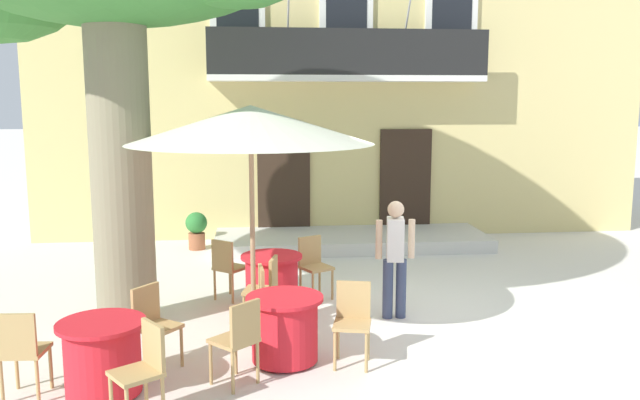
{
  "coord_description": "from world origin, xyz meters",
  "views": [
    {
      "loc": [
        -2.37,
        -8.49,
        2.91
      ],
      "look_at": [
        -1.33,
        1.83,
        1.3
      ],
      "focal_mm": 36.27,
      "sensor_mm": 36.0,
      "label": 1
    }
  ],
  "objects_px": {
    "cafe_chair_near_tree_0": "(353,317)",
    "cafe_chair_middle_2": "(314,263)",
    "cafe_chair_front_0": "(153,321)",
    "ground_planter_left": "(196,229)",
    "cafe_chair_front_1": "(21,348)",
    "pedestrian_near_entrance": "(395,253)",
    "cafe_table_middle": "(272,281)",
    "cafe_table_near_tree": "(285,328)",
    "cafe_chair_middle_0": "(227,265)",
    "cafe_chair_middle_1": "(266,286)",
    "cafe_umbrella": "(251,126)",
    "cafe_table_front": "(103,357)",
    "cafe_chair_near_tree_2": "(239,337)",
    "cafe_chair_front_2": "(143,365)",
    "cafe_chair_near_tree_1": "(270,297)"
  },
  "relations": [
    {
      "from": "cafe_table_middle",
      "to": "cafe_chair_middle_1",
      "type": "height_order",
      "value": "cafe_chair_middle_1"
    },
    {
      "from": "ground_planter_left",
      "to": "cafe_chair_near_tree_2",
      "type": "bearing_deg",
      "value": -81.21
    },
    {
      "from": "cafe_table_near_tree",
      "to": "cafe_chair_near_tree_2",
      "type": "relative_size",
      "value": 0.95
    },
    {
      "from": "cafe_chair_middle_0",
      "to": "cafe_umbrella",
      "type": "distance_m",
      "value": 2.67
    },
    {
      "from": "cafe_table_middle",
      "to": "cafe_chair_front_0",
      "type": "xyz_separation_m",
      "value": [
        -1.34,
        -1.94,
        0.14
      ]
    },
    {
      "from": "cafe_chair_middle_1",
      "to": "cafe_chair_front_0",
      "type": "relative_size",
      "value": 1.0
    },
    {
      "from": "cafe_table_middle",
      "to": "cafe_chair_front_0",
      "type": "bearing_deg",
      "value": -124.65
    },
    {
      "from": "cafe_chair_near_tree_1",
      "to": "cafe_chair_middle_1",
      "type": "height_order",
      "value": "same"
    },
    {
      "from": "cafe_chair_near_tree_0",
      "to": "cafe_chair_middle_2",
      "type": "bearing_deg",
      "value": 94.92
    },
    {
      "from": "cafe_chair_front_0",
      "to": "cafe_umbrella",
      "type": "bearing_deg",
      "value": 33.58
    },
    {
      "from": "cafe_table_front",
      "to": "cafe_chair_front_2",
      "type": "relative_size",
      "value": 0.95
    },
    {
      "from": "cafe_chair_front_1",
      "to": "ground_planter_left",
      "type": "bearing_deg",
      "value": 80.09
    },
    {
      "from": "cafe_chair_middle_0",
      "to": "ground_planter_left",
      "type": "height_order",
      "value": "cafe_chair_middle_0"
    },
    {
      "from": "cafe_chair_front_2",
      "to": "ground_planter_left",
      "type": "xyz_separation_m",
      "value": [
        -0.13,
        6.93,
        -0.12
      ]
    },
    {
      "from": "pedestrian_near_entrance",
      "to": "cafe_table_middle",
      "type": "bearing_deg",
      "value": 159.9
    },
    {
      "from": "cafe_chair_middle_0",
      "to": "cafe_chair_front_0",
      "type": "height_order",
      "value": "same"
    },
    {
      "from": "cafe_chair_middle_1",
      "to": "cafe_chair_front_2",
      "type": "distance_m",
      "value": 2.67
    },
    {
      "from": "pedestrian_near_entrance",
      "to": "cafe_chair_near_tree_2",
      "type": "bearing_deg",
      "value": -136.62
    },
    {
      "from": "cafe_umbrella",
      "to": "pedestrian_near_entrance",
      "type": "relative_size",
      "value": 1.82
    },
    {
      "from": "cafe_chair_middle_1",
      "to": "cafe_chair_front_1",
      "type": "xyz_separation_m",
      "value": [
        -2.39,
        -1.87,
        0.0
      ]
    },
    {
      "from": "cafe_table_middle",
      "to": "cafe_chair_near_tree_0",
      "type": "bearing_deg",
      "value": -67.65
    },
    {
      "from": "cafe_chair_front_2",
      "to": "cafe_chair_middle_0",
      "type": "bearing_deg",
      "value": 80.28
    },
    {
      "from": "cafe_table_middle",
      "to": "cafe_umbrella",
      "type": "bearing_deg",
      "value": -101.72
    },
    {
      "from": "cafe_chair_front_2",
      "to": "cafe_chair_near_tree_1",
      "type": "bearing_deg",
      "value": 58.54
    },
    {
      "from": "cafe_chair_middle_1",
      "to": "pedestrian_near_entrance",
      "type": "relative_size",
      "value": 0.57
    },
    {
      "from": "cafe_chair_front_1",
      "to": "cafe_table_front",
      "type": "bearing_deg",
      "value": 2.16
    },
    {
      "from": "cafe_chair_near_tree_1",
      "to": "cafe_chair_front_1",
      "type": "xyz_separation_m",
      "value": [
        -2.44,
        -1.41,
        0.0
      ]
    },
    {
      "from": "cafe_chair_near_tree_0",
      "to": "cafe_chair_front_0",
      "type": "height_order",
      "value": "same"
    },
    {
      "from": "cafe_table_middle",
      "to": "cafe_chair_middle_1",
      "type": "bearing_deg",
      "value": -97.54
    },
    {
      "from": "cafe_chair_near_tree_2",
      "to": "cafe_umbrella",
      "type": "relative_size",
      "value": 0.31
    },
    {
      "from": "cafe_chair_near_tree_0",
      "to": "cafe_table_middle",
      "type": "relative_size",
      "value": 1.05
    },
    {
      "from": "cafe_table_front",
      "to": "ground_planter_left",
      "type": "bearing_deg",
      "value": 86.73
    },
    {
      "from": "cafe_chair_front_0",
      "to": "ground_planter_left",
      "type": "bearing_deg",
      "value": 90.32
    },
    {
      "from": "pedestrian_near_entrance",
      "to": "cafe_chair_middle_2",
      "type": "bearing_deg",
      "value": 134.63
    },
    {
      "from": "cafe_chair_middle_0",
      "to": "cafe_chair_middle_1",
      "type": "height_order",
      "value": "same"
    },
    {
      "from": "cafe_table_near_tree",
      "to": "cafe_chair_front_2",
      "type": "relative_size",
      "value": 0.95
    },
    {
      "from": "cafe_table_middle",
      "to": "cafe_chair_middle_0",
      "type": "xyz_separation_m",
      "value": [
        -0.63,
        0.41,
        0.14
      ]
    },
    {
      "from": "cafe_chair_near_tree_1",
      "to": "pedestrian_near_entrance",
      "type": "bearing_deg",
      "value": 19.96
    },
    {
      "from": "cafe_table_middle",
      "to": "cafe_table_near_tree",
      "type": "bearing_deg",
      "value": -87.28
    },
    {
      "from": "cafe_chair_near_tree_1",
      "to": "cafe_chair_front_0",
      "type": "xyz_separation_m",
      "value": [
        -1.29,
        -0.74,
        0.0
      ]
    },
    {
      "from": "cafe_chair_near_tree_0",
      "to": "cafe_chair_front_2",
      "type": "height_order",
      "value": "same"
    },
    {
      "from": "cafe_chair_front_1",
      "to": "pedestrian_near_entrance",
      "type": "xyz_separation_m",
      "value": [
        4.12,
        2.02,
        0.37
      ]
    },
    {
      "from": "cafe_chair_front_0",
      "to": "ground_planter_left",
      "type": "xyz_separation_m",
      "value": [
        -0.03,
        5.72,
        -0.12
      ]
    },
    {
      "from": "cafe_chair_front_2",
      "to": "ground_planter_left",
      "type": "height_order",
      "value": "cafe_chair_front_2"
    },
    {
      "from": "cafe_table_front",
      "to": "cafe_umbrella",
      "type": "distance_m",
      "value": 3.0
    },
    {
      "from": "cafe_chair_middle_2",
      "to": "cafe_table_front",
      "type": "bearing_deg",
      "value": -128.25
    },
    {
      "from": "cafe_chair_near_tree_0",
      "to": "cafe_chair_near_tree_2",
      "type": "bearing_deg",
      "value": -159.24
    },
    {
      "from": "cafe_chair_middle_2",
      "to": "cafe_chair_near_tree_2",
      "type": "bearing_deg",
      "value": -109.38
    },
    {
      "from": "cafe_chair_middle_1",
      "to": "cafe_chair_front_1",
      "type": "distance_m",
      "value": 3.03
    },
    {
      "from": "cafe_chair_near_tree_1",
      "to": "cafe_chair_middle_0",
      "type": "relative_size",
      "value": 1.0
    }
  ]
}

